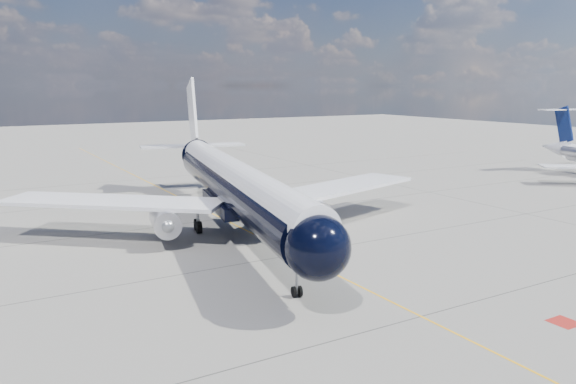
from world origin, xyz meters
name	(u,v)px	position (x,y,z in m)	size (l,w,h in m)	color
ground	(205,210)	(0.00, 30.00, 0.00)	(320.00, 320.00, 0.00)	gray
taxiway_centerline	(222,219)	(0.00, 25.00, 0.00)	(0.16, 160.00, 0.01)	#FFB10D
red_marking	(564,322)	(6.80, -10.00, 0.00)	(1.60, 1.60, 0.01)	maroon
main_airliner	(232,183)	(-0.97, 20.31, 4.68)	(42.00, 51.80, 15.09)	black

